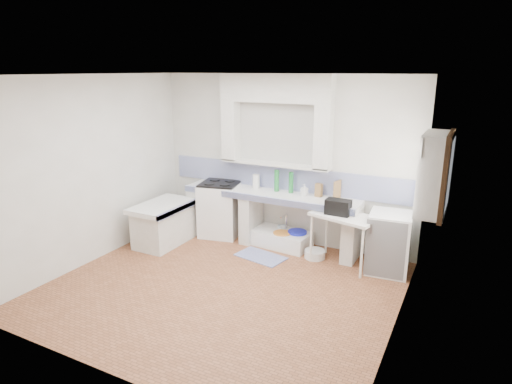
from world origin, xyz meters
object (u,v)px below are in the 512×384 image
at_px(sink, 281,239).
at_px(side_table, 343,240).
at_px(stove, 220,210).
at_px(fridge, 389,243).

relative_size(sink, side_table, 1.01).
bearing_deg(stove, side_table, -18.29).
height_order(sink, fridge, fridge).
bearing_deg(fridge, side_table, -177.84).
xyz_separation_m(stove, fridge, (2.95, -0.15, -0.02)).
bearing_deg(sink, stove, -174.07).
distance_m(stove, sink, 1.23).
relative_size(side_table, fridge, 1.07).
distance_m(stove, fridge, 2.95).
relative_size(stove, fridge, 1.04).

